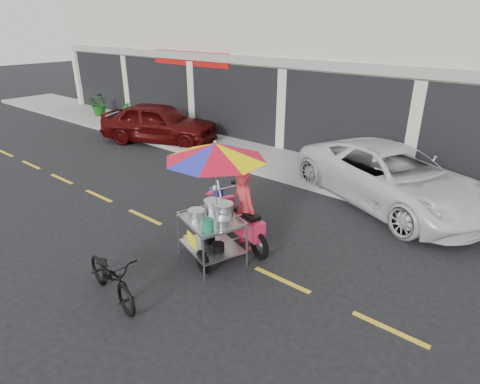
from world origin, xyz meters
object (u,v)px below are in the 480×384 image
Objects in this scene: maroon_sedan at (159,123)px; food_vendor_rig at (225,184)px; near_bicycle at (111,277)px; white_pickup at (391,176)px.

maroon_sedan is 8.74m from food_vendor_rig.
near_bicycle is at bearing -84.51° from food_vendor_rig.
near_bicycle is at bearing -157.19° from maroon_sedan.
near_bicycle is (-2.11, -6.84, -0.31)m from white_pickup.
near_bicycle is 0.68× the size of food_vendor_rig.
food_vendor_rig reaches higher than white_pickup.
white_pickup is 7.17m from near_bicycle.
white_pickup is (9.02, 0.04, -0.02)m from maroon_sedan.
white_pickup is at bearing 89.48° from food_vendor_rig.
white_pickup is at bearing -7.48° from near_bicycle.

